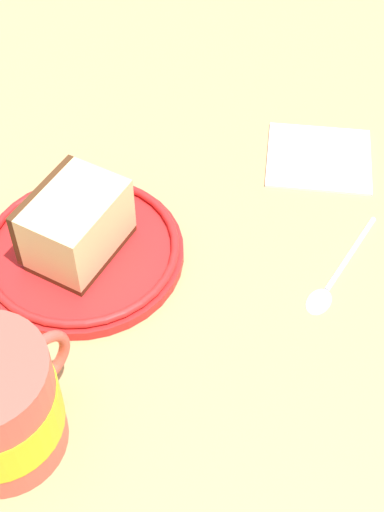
# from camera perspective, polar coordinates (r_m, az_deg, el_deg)

# --- Properties ---
(ground_plane) EXTENTS (1.21, 1.21, 0.03)m
(ground_plane) POSITION_cam_1_polar(r_m,az_deg,el_deg) (0.66, -6.16, -3.04)
(ground_plane) COLOR tan
(small_plate) EXTENTS (0.18, 0.18, 0.02)m
(small_plate) POSITION_cam_1_polar(r_m,az_deg,el_deg) (0.66, -8.39, 0.40)
(small_plate) COLOR red
(small_plate) RESTS_ON ground_plane
(cake_slice) EXTENTS (0.10, 0.11, 0.06)m
(cake_slice) POSITION_cam_1_polar(r_m,az_deg,el_deg) (0.64, -8.92, 2.40)
(cake_slice) COLOR #472814
(cake_slice) RESTS_ON small_plate
(teaspoon) EXTENTS (0.07, 0.12, 0.01)m
(teaspoon) POSITION_cam_1_polar(r_m,az_deg,el_deg) (0.65, 10.54, -1.99)
(teaspoon) COLOR silver
(teaspoon) RESTS_ON ground_plane
(folded_napkin) EXTENTS (0.11, 0.10, 0.01)m
(folded_napkin) POSITION_cam_1_polar(r_m,az_deg,el_deg) (0.76, 9.69, 7.49)
(folded_napkin) COLOR white
(folded_napkin) RESTS_ON ground_plane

